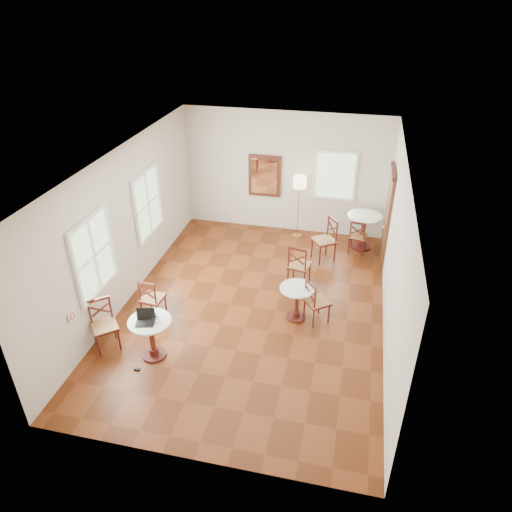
{
  "coord_description": "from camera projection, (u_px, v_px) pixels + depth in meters",
  "views": [
    {
      "loc": [
        1.72,
        -7.3,
        5.59
      ],
      "look_at": [
        0.0,
        0.3,
        1.0
      ],
      "focal_mm": 33.2,
      "sensor_mm": 36.0,
      "label": 1
    }
  ],
  "objects": [
    {
      "name": "laptop",
      "position": [
        145.0,
        319.0,
        7.68
      ],
      "size": [
        0.35,
        0.31,
        0.21
      ],
      "rotation": [
        0.0,
        0.0,
        0.23
      ],
      "color": "black",
      "rests_on": "cafe_table_near"
    },
    {
      "name": "ground",
      "position": [
        253.0,
        307.0,
        9.3
      ],
      "size": [
        7.0,
        7.0,
        0.0
      ],
      "primitive_type": "plane",
      "color": "#632A10",
      "rests_on": "ground"
    },
    {
      "name": "chair_mid_a",
      "position": [
        299.0,
        265.0,
        9.75
      ],
      "size": [
        0.51,
        0.51,
        0.96
      ],
      "rotation": [
        0.0,
        0.0,
        2.96
      ],
      "color": "#4B1812",
      "rests_on": "ground"
    },
    {
      "name": "power_adapter",
      "position": [
        137.0,
        369.0,
        7.8
      ],
      "size": [
        0.09,
        0.05,
        0.03
      ],
      "primitive_type": "cube",
      "color": "black",
      "rests_on": "ground"
    },
    {
      "name": "water_glass",
      "position": [
        153.0,
        321.0,
        7.65
      ],
      "size": [
        0.06,
        0.06,
        0.1
      ],
      "primitive_type": "cylinder",
      "color": "white",
      "rests_on": "cafe_table_near"
    },
    {
      "name": "cafe_table_back",
      "position": [
        363.0,
        228.0,
        11.11
      ],
      "size": [
        0.8,
        0.8,
        0.85
      ],
      "color": "#4B1812",
      "rests_on": "ground"
    },
    {
      "name": "mouse",
      "position": [
        146.0,
        324.0,
        7.64
      ],
      "size": [
        0.09,
        0.06,
        0.03
      ],
      "primitive_type": "ellipsoid",
      "rotation": [
        0.0,
        0.0,
        0.04
      ],
      "color": "black",
      "rests_on": "cafe_table_near"
    },
    {
      "name": "chair_near_b",
      "position": [
        104.0,
        325.0,
        8.1
      ],
      "size": [
        0.6,
        0.6,
        0.93
      ],
      "rotation": [
        0.0,
        0.0,
        0.7
      ],
      "color": "#4B1812",
      "rests_on": "ground"
    },
    {
      "name": "chair_mid_b",
      "position": [
        316.0,
        302.0,
        8.72
      ],
      "size": [
        0.57,
        0.57,
        0.88
      ],
      "rotation": [
        0.0,
        0.0,
        2.24
      ],
      "color": "#4B1812",
      "rests_on": "ground"
    },
    {
      "name": "navy_mug",
      "position": [
        154.0,
        315.0,
        7.78
      ],
      "size": [
        0.11,
        0.07,
        0.09
      ],
      "color": "black",
      "rests_on": "cafe_table_near"
    },
    {
      "name": "room_shell",
      "position": [
        252.0,
        214.0,
        8.58
      ],
      "size": [
        5.02,
        7.02,
        3.01
      ],
      "color": "beige",
      "rests_on": "ground"
    },
    {
      "name": "chair_back_b",
      "position": [
        325.0,
        240.0,
        10.65
      ],
      "size": [
        0.65,
        0.65,
        1.01
      ],
      "rotation": [
        0.0,
        0.0,
        -0.97
      ],
      "color": "#4B1812",
      "rests_on": "ground"
    },
    {
      "name": "cafe_table_near",
      "position": [
        151.0,
        334.0,
        7.88
      ],
      "size": [
        0.71,
        0.71,
        0.75
      ],
      "color": "#4B1812",
      "rests_on": "ground"
    },
    {
      "name": "floor_lamp",
      "position": [
        299.0,
        186.0,
        11.19
      ],
      "size": [
        0.31,
        0.31,
        1.58
      ],
      "color": "#BF8C3F",
      "rests_on": "ground"
    },
    {
      "name": "cafe_table_mid",
      "position": [
        297.0,
        299.0,
        8.81
      ],
      "size": [
        0.65,
        0.65,
        0.69
      ],
      "color": "#4B1812",
      "rests_on": "ground"
    },
    {
      "name": "chair_near_a",
      "position": [
        152.0,
        298.0,
        8.82
      ],
      "size": [
        0.44,
        0.44,
        0.87
      ],
      "rotation": [
        0.0,
        0.0,
        3.05
      ],
      "color": "#4B1812",
      "rests_on": "ground"
    },
    {
      "name": "chair_back_a",
      "position": [
        358.0,
        236.0,
        10.96
      ],
      "size": [
        0.44,
        0.44,
        0.85
      ],
      "rotation": [
        0.0,
        0.0,
        3.0
      ],
      "color": "#4B1812",
      "rests_on": "ground"
    }
  ]
}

